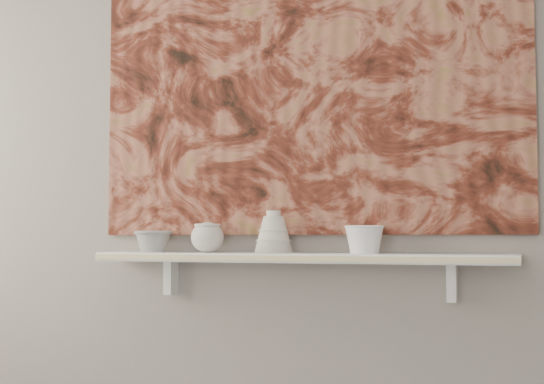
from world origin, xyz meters
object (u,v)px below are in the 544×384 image
at_px(painting, 303,74).
at_px(bowl_grey, 153,241).
at_px(shelf, 297,258).
at_px(bell_vessel, 274,232).
at_px(bowl_white, 364,239).
at_px(cup_cream, 207,237).

relative_size(painting, bowl_grey, 11.07).
xyz_separation_m(shelf, bell_vessel, (-0.08, 0.00, 0.09)).
bearing_deg(painting, bowl_white, -19.61).
relative_size(shelf, bell_vessel, 9.91).
height_order(shelf, cup_cream, cup_cream).
bearing_deg(bell_vessel, bowl_white, 0.00).
relative_size(painting, cup_cream, 13.29).
bearing_deg(painting, bell_vessel, -134.73).
bearing_deg(bowl_white, bowl_grey, 180.00).
bearing_deg(bell_vessel, painting, 45.27).
height_order(bell_vessel, bowl_white, bell_vessel).
distance_m(shelf, painting, 0.63).
bearing_deg(bowl_grey, shelf, 0.00).
relative_size(bell_vessel, bowl_white, 1.12).
height_order(painting, bell_vessel, painting).
bearing_deg(bowl_white, bell_vessel, 180.00).
height_order(bowl_grey, bowl_white, bowl_white).
distance_m(cup_cream, bowl_white, 0.55).
height_order(bowl_grey, bell_vessel, bell_vessel).
distance_m(bell_vessel, bowl_white, 0.31).
xyz_separation_m(shelf, bowl_grey, (-0.53, 0.00, 0.05)).
height_order(painting, bowl_white, painting).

